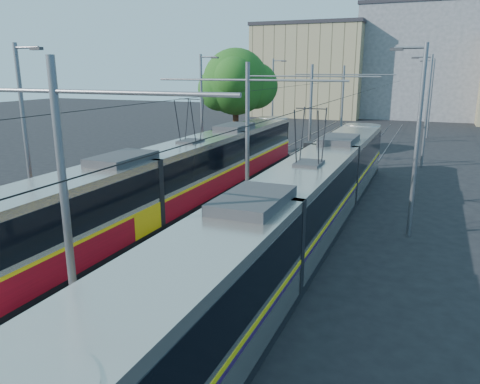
% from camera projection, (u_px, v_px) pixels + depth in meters
% --- Properties ---
extents(ground, '(160.00, 160.00, 0.00)m').
position_uv_depth(ground, '(160.00, 282.00, 15.84)').
color(ground, black).
rests_on(ground, ground).
extents(platform, '(4.00, 50.00, 0.30)m').
position_uv_depth(platform, '(297.00, 175.00, 30.99)').
color(platform, gray).
rests_on(platform, ground).
extents(tactile_strip_left, '(0.70, 50.00, 0.01)m').
position_uv_depth(tactile_strip_left, '(276.00, 171.00, 31.49)').
color(tactile_strip_left, gray).
rests_on(tactile_strip_left, platform).
extents(tactile_strip_right, '(0.70, 50.00, 0.01)m').
position_uv_depth(tactile_strip_right, '(319.00, 175.00, 30.42)').
color(tactile_strip_right, gray).
rests_on(tactile_strip_right, platform).
extents(rails, '(8.71, 70.00, 0.03)m').
position_uv_depth(rails, '(297.00, 177.00, 31.02)').
color(rails, gray).
rests_on(rails, ground).
extents(track_arrow, '(1.20, 5.00, 0.01)m').
position_uv_depth(track_arrow, '(9.00, 302.00, 14.49)').
color(track_arrow, silver).
rests_on(track_arrow, ground).
extents(tram_left, '(2.43, 29.27, 5.50)m').
position_uv_depth(tram_left, '(191.00, 172.00, 24.79)').
color(tram_left, black).
rests_on(tram_left, ground).
extents(tram_right, '(2.43, 31.26, 5.50)m').
position_uv_depth(tram_right, '(308.00, 199.00, 19.03)').
color(tram_right, black).
rests_on(tram_right, ground).
extents(catenary, '(9.20, 70.00, 7.00)m').
position_uv_depth(catenary, '(286.00, 112.00, 27.33)').
color(catenary, slate).
rests_on(catenary, platform).
extents(street_lamps, '(15.18, 38.22, 8.00)m').
position_uv_depth(street_lamps, '(314.00, 109.00, 33.54)').
color(street_lamps, slate).
rests_on(street_lamps, ground).
extents(shelter, '(0.78, 1.10, 2.23)m').
position_uv_depth(shelter, '(308.00, 159.00, 29.75)').
color(shelter, black).
rests_on(shelter, platform).
extents(tree, '(5.97, 5.52, 8.67)m').
position_uv_depth(tree, '(241.00, 83.00, 38.54)').
color(tree, '#382314').
rests_on(tree, ground).
extents(building_left, '(16.32, 12.24, 13.56)m').
position_uv_depth(building_left, '(312.00, 70.00, 71.42)').
color(building_left, '#958B65').
rests_on(building_left, ground).
extents(building_centre, '(18.36, 14.28, 16.08)m').
position_uv_depth(building_centre, '(425.00, 62.00, 68.76)').
color(building_centre, gray).
rests_on(building_centre, ground).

